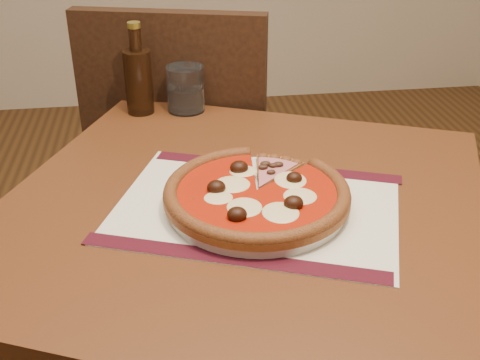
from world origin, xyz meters
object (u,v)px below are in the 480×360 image
(table, at_px, (242,250))
(bottle, at_px, (138,78))
(water_glass, at_px, (186,89))
(plate, at_px, (257,202))
(pizza, at_px, (257,192))
(chair_far, at_px, (185,154))

(table, distance_m, bottle, 0.49)
(water_glass, xyz_separation_m, bottle, (-0.10, 0.00, 0.03))
(water_glass, height_order, bottle, bottle)
(plate, relative_size, pizza, 0.96)
(chair_far, height_order, plate, chair_far)
(chair_far, relative_size, plate, 3.26)
(plate, xyz_separation_m, bottle, (-0.19, 0.45, 0.07))
(chair_far, xyz_separation_m, pizza, (0.09, -0.63, 0.23))
(table, distance_m, water_glass, 0.45)
(chair_far, xyz_separation_m, water_glass, (0.00, -0.18, 0.25))
(table, height_order, bottle, bottle)
(water_glass, bearing_deg, bottle, 178.11)
(chair_far, height_order, bottle, chair_far)
(chair_far, bearing_deg, table, 111.75)
(pizza, distance_m, water_glass, 0.46)
(pizza, bearing_deg, bottle, 113.09)
(pizza, bearing_deg, plate, 61.38)
(pizza, relative_size, water_glass, 2.99)
(table, xyz_separation_m, chair_far, (-0.07, 0.60, -0.10))
(bottle, bearing_deg, plate, -66.88)
(pizza, bearing_deg, table, 129.57)
(bottle, bearing_deg, chair_far, 60.37)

